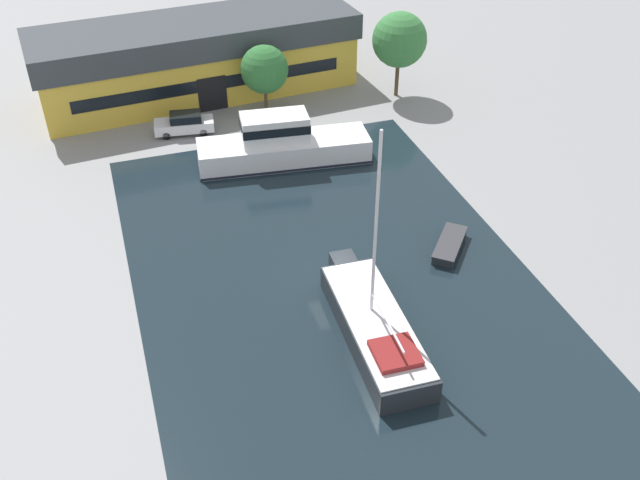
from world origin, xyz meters
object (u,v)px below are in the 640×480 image
(quay_tree_by_water, at_px, (400,40))
(small_dinghy, at_px, (450,245))
(warehouse_building, at_px, (198,57))
(sailboat_moored, at_px, (374,326))
(parked_car, at_px, (184,123))
(motor_cruiser, at_px, (282,145))
(quay_tree_near_building, at_px, (264,69))

(quay_tree_by_water, bearing_deg, small_dinghy, -104.78)
(warehouse_building, bearing_deg, small_dinghy, -74.64)
(small_dinghy, bearing_deg, sailboat_moored, -102.21)
(parked_car, relative_size, small_dinghy, 1.23)
(warehouse_building, distance_m, motor_cruiser, 14.27)
(sailboat_moored, relative_size, motor_cruiser, 0.93)
(warehouse_building, xyz_separation_m, motor_cruiser, (3.38, -13.75, -1.78))
(parked_car, bearing_deg, sailboat_moored, -160.19)
(parked_car, xyz_separation_m, small_dinghy, (12.69, -20.09, -0.50))
(sailboat_moored, bearing_deg, quay_tree_by_water, 66.69)
(quay_tree_near_building, relative_size, parked_car, 1.18)
(warehouse_building, bearing_deg, quay_tree_near_building, -56.46)
(motor_cruiser, bearing_deg, sailboat_moored, -174.89)
(quay_tree_near_building, bearing_deg, warehouse_building, 128.54)
(warehouse_building, xyz_separation_m, small_dinghy, (10.12, -27.26, -2.81))
(motor_cruiser, bearing_deg, parked_car, 48.51)
(small_dinghy, bearing_deg, quay_tree_by_water, 115.16)
(warehouse_building, distance_m, quay_tree_by_water, 16.91)
(motor_cruiser, distance_m, small_dinghy, 15.13)
(warehouse_building, height_order, sailboat_moored, sailboat_moored)
(quay_tree_near_building, height_order, parked_car, quay_tree_near_building)
(quay_tree_by_water, xyz_separation_m, sailboat_moored, (-12.80, -26.93, -4.09))
(quay_tree_by_water, distance_m, parked_car, 18.81)
(quay_tree_near_building, relative_size, motor_cruiser, 0.44)
(warehouse_building, height_order, quay_tree_near_building, warehouse_building)
(small_dinghy, bearing_deg, parked_car, 162.22)
(quay_tree_near_building, bearing_deg, small_dinghy, -75.22)
(warehouse_building, xyz_separation_m, quay_tree_near_building, (4.38, -5.50, 0.52))
(quay_tree_near_building, height_order, sailboat_moored, sailboat_moored)
(quay_tree_near_building, height_order, quay_tree_by_water, quay_tree_by_water)
(quay_tree_by_water, bearing_deg, sailboat_moored, -115.42)
(motor_cruiser, bearing_deg, quay_tree_by_water, -51.19)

